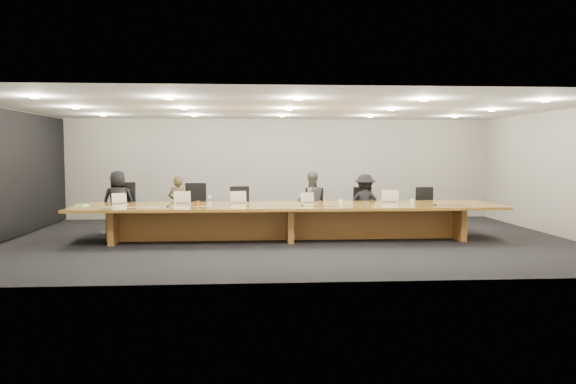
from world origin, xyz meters
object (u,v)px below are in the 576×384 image
object	(u,v)px
laptop_c	(239,197)
av_box	(109,208)
laptop_e	(390,196)
mic_right	(435,205)
paper_cup_far	(413,201)
chair_mid_right	(315,209)
laptop_b	(183,197)
mic_left	(169,206)
amber_mug	(198,203)
mic_center	(302,205)
person_b	(178,204)
water_bottle	(209,200)
chair_mid_left	(241,209)
person_a	(118,202)
chair_far_left	(124,208)
conference_table	(289,215)
paper_cup_near	(341,202)
chair_far_right	(428,208)
chair_left	(195,207)
chair_right	(363,209)
person_d	(365,203)
laptop_a	(120,198)
laptop_d	(309,198)
person_c	(311,202)

from	to	relation	value
laptop_c	av_box	bearing A→B (deg)	-172.00
laptop_e	mic_right	size ratio (longest dim) A/B	3.26
paper_cup_far	chair_mid_right	bearing A→B (deg)	148.97
laptop_b	mic_left	xyz separation A→B (m)	(-0.21, -0.63, -0.13)
amber_mug	mic_center	world-z (taller)	amber_mug
person_b	laptop_b	bearing A→B (deg)	113.60
person_b	water_bottle	world-z (taller)	person_b
chair_mid_left	laptop_b	bearing A→B (deg)	-155.57
person_b	chair_mid_left	bearing A→B (deg)	-167.25
person_a	paper_cup_far	size ratio (longest dim) A/B	15.53
amber_mug	mic_right	bearing A→B (deg)	-3.38
chair_far_left	amber_mug	xyz separation A→B (m)	(1.80, -1.23, 0.20)
conference_table	paper_cup_near	xyz separation A→B (m)	(1.14, 0.14, 0.28)
chair_far_left	amber_mug	bearing A→B (deg)	-40.82
chair_far_right	mic_center	distance (m)	3.55
person_a	mic_center	size ratio (longest dim) A/B	13.89
chair_left	mic_center	xyz separation A→B (m)	(2.37, -1.59, 0.18)
laptop_e	paper_cup_near	distance (m)	1.14
laptop_e	chair_mid_right	bearing A→B (deg)	167.29
chair_right	laptop_c	xyz separation A→B (m)	(-2.93, -0.91, 0.36)
chair_far_left	chair_mid_left	xyz separation A→B (m)	(2.70, 0.05, -0.05)
person_d	mic_right	world-z (taller)	person_d
laptop_a	paper_cup_far	distance (m)	6.35
chair_right	mic_center	size ratio (longest dim) A/B	10.07
laptop_a	laptop_c	world-z (taller)	laptop_c
person_a	chair_right	bearing A→B (deg)	170.45
chair_left	laptop_c	size ratio (longest dim) A/B	3.30
laptop_a	laptop_d	size ratio (longest dim) A/B	1.02
chair_far_left	mic_left	xyz separation A→B (m)	(1.23, -1.50, 0.17)
laptop_b	chair_left	bearing A→B (deg)	70.52
chair_far_right	paper_cup_far	size ratio (longest dim) A/B	11.20
chair_left	av_box	bearing A→B (deg)	-128.36
chair_left	person_d	world-z (taller)	person_d
person_a	mic_left	size ratio (longest dim) A/B	11.49
amber_mug	mic_right	size ratio (longest dim) A/B	0.87
conference_table	chair_far_left	xyz separation A→B (m)	(-3.72, 1.18, 0.08)
chair_left	conference_table	bearing A→B (deg)	-29.33
chair_far_left	amber_mug	distance (m)	2.19
laptop_a	person_d	bearing A→B (deg)	-15.02
chair_right	chair_mid_right	bearing A→B (deg)	-179.09
person_a	paper_cup_far	distance (m)	6.66
laptop_a	mic_center	distance (m)	3.95
chair_left	laptop_e	distance (m)	4.49
chair_mid_left	chair_far_right	distance (m)	4.46
chair_left	person_a	size ratio (longest dim) A/B	0.80
chair_far_right	person_c	world-z (taller)	person_c
person_a	laptop_d	xyz separation A→B (m)	(4.32, -0.85, 0.14)
chair_far_left	mic_right	bearing A→B (deg)	-19.08
av_box	chair_left	bearing A→B (deg)	62.80
chair_far_right	person_a	world-z (taller)	person_a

